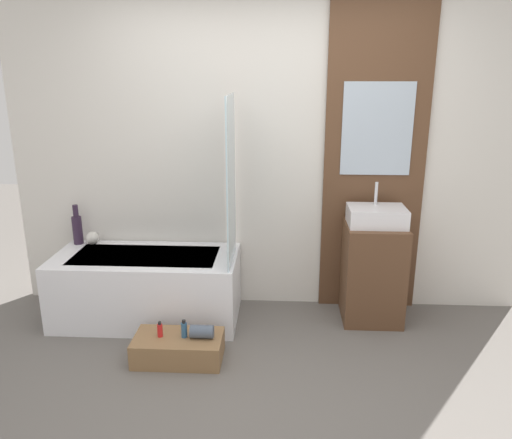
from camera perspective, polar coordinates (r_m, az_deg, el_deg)
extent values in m
plane|color=#605B56|center=(3.10, 0.26, -21.81)|extent=(12.00, 12.00, 0.00)
cube|color=silver|center=(4.06, 1.38, 7.69)|extent=(4.20, 0.06, 2.60)
cube|color=brown|center=(4.07, 13.44, 7.28)|extent=(0.80, 0.03, 2.60)
cube|color=#ADBCCC|center=(4.03, 13.68, 9.99)|extent=(0.54, 0.01, 0.72)
cube|color=white|center=(4.12, -12.31, -7.54)|extent=(1.44, 0.68, 0.54)
cube|color=silver|center=(4.02, -12.55, -4.08)|extent=(1.12, 0.48, 0.01)
cube|color=silver|center=(3.67, -2.88, 4.44)|extent=(0.01, 0.54, 1.23)
cube|color=olive|center=(3.61, -8.86, -14.31)|extent=(0.61, 0.33, 0.17)
cube|color=brown|center=(4.09, 13.18, -5.91)|extent=(0.46, 0.45, 0.79)
cube|color=white|center=(3.93, 13.62, 0.37)|extent=(0.44, 0.31, 0.14)
cylinder|color=silver|center=(3.98, 13.56, 2.93)|extent=(0.02, 0.02, 0.18)
cylinder|color=#2D1E33|center=(4.41, -19.72, -1.16)|extent=(0.08, 0.08, 0.23)
cylinder|color=#2D1E33|center=(4.37, -19.93, 0.93)|extent=(0.04, 0.04, 0.10)
sphere|color=silver|center=(4.37, -18.18, -2.03)|extent=(0.11, 0.11, 0.11)
cylinder|color=red|center=(3.57, -10.92, -12.34)|extent=(0.04, 0.04, 0.09)
cylinder|color=black|center=(3.54, -10.97, -11.55)|extent=(0.02, 0.02, 0.02)
cylinder|color=#2D567A|center=(3.53, -8.22, -12.40)|extent=(0.04, 0.04, 0.11)
cylinder|color=black|center=(3.50, -8.26, -11.47)|extent=(0.02, 0.02, 0.02)
cylinder|color=#4C5666|center=(3.51, -6.21, -12.62)|extent=(0.16, 0.09, 0.09)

